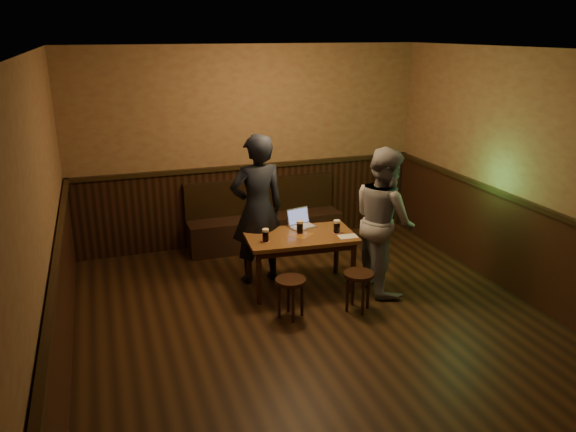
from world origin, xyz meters
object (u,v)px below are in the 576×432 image
Objects in this scene: pint_mid at (300,227)px; person_suit at (257,210)px; stool_right at (358,280)px; pint_right at (337,227)px; laptop at (301,222)px; pub_table at (300,242)px; pint_left at (266,235)px; person_grey at (384,220)px; bench at (264,224)px; stool_left at (291,287)px.

person_suit is at bearing 141.80° from pint_mid.
stool_right is 0.77m from pint_right.
pint_right is 0.46× the size of laptop.
pub_table is 8.58× the size of pint_left.
person_suit is at bearing 85.14° from pint_left.
person_suit reaches higher than person_grey.
laptop is at bearing 73.35° from pub_table.
bench is 1.27× the size of person_grey.
person_grey is (0.52, 0.44, 0.50)m from stool_right.
pint_mid is 0.09× the size of person_suit.
bench is at bearing 100.30° from stool_right.
bench is 1.31m from laptop.
person_suit is (-0.52, 0.10, 0.18)m from laptop.
pint_mid reaches higher than stool_right.
stool_right is at bearing 122.12° from person_suit.
pub_table is (0.00, -1.51, 0.28)m from bench.
person_suit is (-0.84, 0.46, 0.16)m from pint_right.
pub_table is 0.77m from stool_left.
laptop reaches higher than pint_left.
pint_mid is at bearing 69.21° from person_grey.
pint_left is at bearing 100.52° from stool_left.
pint_left is 0.96× the size of pint_mid.
bench reaches higher than stool_left.
pint_left is at bearing 142.40° from stool_right.
bench is at bearing 90.46° from pint_mid.
pint_right reaches higher than stool_right.
person_grey is at bearing -48.84° from laptop.
stool_left is 1.10m from laptop.
bench is 1.53m from pint_mid.
laptop is (-0.32, 0.36, -0.02)m from pint_right.
bench is 1.71m from pint_right.
pint_right is (0.77, 0.57, 0.41)m from stool_left.
stool_right reaches higher than stool_left.
pint_mid reaches higher than stool_left.
pint_mid is at bearing 137.80° from person_suit.
pint_right is 0.49m from laptop.
pint_right reaches higher than stool_left.
bench is 6.26× the size of laptop.
pint_right is 0.97m from person_suit.
pint_mid is at bearing -89.54° from bench.
pint_right is at bearing -17.33° from pint_mid.
laptop is 1.02m from person_grey.
pint_mid is (-0.40, 0.79, 0.40)m from stool_right.
bench is 14.25× the size of pint_left.
bench is 4.90× the size of stool_left.
stool_right is (0.41, -0.74, -0.23)m from pub_table.
person_grey is at bearing -63.01° from bench.
stool_right is 0.25× the size of person_suit.
stool_right is 1.16m from pint_left.
person_suit reaches higher than pub_table.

